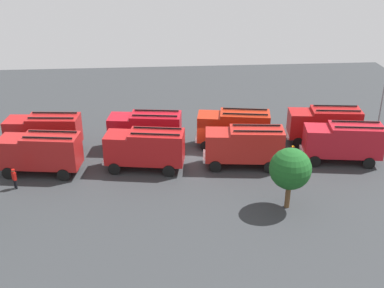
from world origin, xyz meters
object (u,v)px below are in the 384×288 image
object	(u,v)px
fire_truck_5	(245,145)
lamppost	(383,96)
fire_truck_1	(234,127)
tree_0	(290,169)
fire_truck_6	(145,148)
traffic_cone_0	(141,157)
fire_truck_2	(146,129)
firefighter_3	(293,153)
firefighter_4	(170,130)
firefighter_2	(297,168)
fire_truck_3	(44,131)
firefighter_1	(71,130)
firefighter_0	(14,178)
fire_truck_0	(324,124)
fire_truck_4	(343,141)
fire_truck_7	(41,151)
traffic_cone_1	(353,150)

from	to	relation	value
fire_truck_5	lamppost	world-z (taller)	lamppost
fire_truck_1	lamppost	world-z (taller)	lamppost
tree_0	lamppost	distance (m)	20.15
lamppost	fire_truck_6	bearing A→B (deg)	16.35
traffic_cone_0	tree_0	bearing A→B (deg)	141.74
fire_truck_1	fire_truck_5	distance (m)	4.26
fire_truck_2	firefighter_3	distance (m)	14.31
fire_truck_5	firefighter_4	size ratio (longest dim) A/B	4.43
tree_0	firefighter_2	bearing A→B (deg)	-113.51
fire_truck_3	firefighter_1	size ratio (longest dim) A/B	4.11
fire_truck_3	firefighter_4	size ratio (longest dim) A/B	4.42
firefighter_0	tree_0	bearing A→B (deg)	125.87
fire_truck_0	fire_truck_1	world-z (taller)	same
tree_0	fire_truck_4	bearing A→B (deg)	-133.67
fire_truck_7	traffic_cone_0	world-z (taller)	fire_truck_7
fire_truck_0	firefighter_2	size ratio (longest dim) A/B	4.53
fire_truck_4	firefighter_2	distance (m)	5.87
fire_truck_3	firefighter_3	world-z (taller)	fire_truck_3
lamppost	fire_truck_2	bearing A→B (deg)	6.72
fire_truck_7	firefighter_3	bearing A→B (deg)	-170.71
fire_truck_7	firefighter_2	distance (m)	22.56
fire_truck_3	lamppost	size ratio (longest dim) A/B	1.13
fire_truck_0	fire_truck_4	xyz separation A→B (m)	(-0.38, 4.23, 0.00)
fire_truck_6	traffic_cone_0	world-z (taller)	fire_truck_6
fire_truck_2	firefighter_2	world-z (taller)	fire_truck_2
fire_truck_5	tree_0	bearing A→B (deg)	112.88
fire_truck_4	tree_0	world-z (taller)	tree_0
firefighter_4	firefighter_3	bearing A→B (deg)	81.70
firefighter_2	firefighter_1	bearing A→B (deg)	139.71
lamppost	tree_0	bearing A→B (deg)	46.63
traffic_cone_1	fire_truck_3	bearing A→B (deg)	-5.02
fire_truck_6	firefighter_3	bearing A→B (deg)	-169.23
fire_truck_0	firefighter_2	xyz separation A→B (m)	(4.66, 6.98, -1.24)
traffic_cone_0	lamppost	bearing A→B (deg)	-167.99
fire_truck_4	lamppost	world-z (taller)	lamppost
fire_truck_3	traffic_cone_1	xyz separation A→B (m)	(-29.91, 2.62, -1.85)
fire_truck_5	firefighter_3	size ratio (longest dim) A/B	4.52
firefighter_3	firefighter_4	bearing A→B (deg)	-147.43
fire_truck_1	fire_truck_5	world-z (taller)	same
firefighter_4	fire_truck_3	bearing A→B (deg)	-57.33
fire_truck_7	fire_truck_6	bearing A→B (deg)	-171.31
firefighter_3	fire_truck_2	bearing A→B (deg)	-133.76
fire_truck_3	firefighter_0	bearing A→B (deg)	86.15
fire_truck_2	firefighter_2	xyz separation A→B (m)	(-13.22, 7.04, -1.24)
fire_truck_4	traffic_cone_0	world-z (taller)	fire_truck_4
firefighter_2	fire_truck_7	bearing A→B (deg)	158.86
fire_truck_7	fire_truck_5	bearing A→B (deg)	-171.87
firefighter_2	tree_0	bearing A→B (deg)	-128.11
fire_truck_5	firefighter_1	size ratio (longest dim) A/B	4.12
traffic_cone_0	fire_truck_2	bearing A→B (deg)	-101.11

